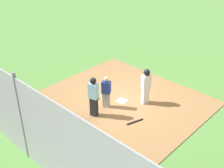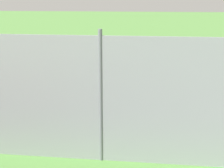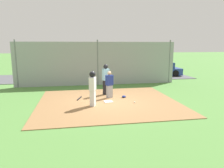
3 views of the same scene
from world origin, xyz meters
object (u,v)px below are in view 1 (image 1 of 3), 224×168
home_plate (122,101)px  catcher (106,92)px  runner (146,84)px  baseball_bat (135,122)px  baseball (109,87)px  umpire (94,96)px  catcher_mask (96,98)px

home_plate → catcher: bearing=-103.7°
runner → baseball_bat: size_ratio=2.18×
baseball_bat → baseball: (-2.78, 1.34, 0.01)m
umpire → home_plate: bearing=-19.4°
catcher → catcher_mask: catcher is taller
umpire → catcher_mask: (-0.90, 0.97, -0.91)m
catcher → umpire: size_ratio=0.83×
catcher → umpire: 0.86m
catcher → baseball: size_ratio=20.39×
home_plate → baseball: bearing=159.6°
baseball → runner: bearing=3.7°
runner → catcher_mask: runner is taller
umpire → baseball: (-1.18, 2.14, -0.93)m
home_plate → umpire: umpire is taller
runner → catcher_mask: (-1.88, -1.31, -0.93)m
catcher → umpire: umpire is taller
umpire → runner: bearing=-38.6°
baseball → baseball_bat: bearing=-25.8°
runner → baseball: runner is taller
baseball_bat → baseball: bearing=81.9°
umpire → catcher: bearing=-9.5°
baseball → umpire: bearing=-61.2°
home_plate → baseball: size_ratio=5.95×
home_plate → runner: runner is taller
home_plate → umpire: bearing=-93.9°
home_plate → catcher: size_ratio=0.29×
runner → umpire: bearing=89.1°
home_plate → umpire: (-0.11, -1.66, 0.96)m
baseball → catcher: bearing=-50.1°
home_plate → catcher: (-0.20, -0.83, 0.76)m
catcher → baseball: catcher is taller
runner → catcher_mask: bearing=57.3°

